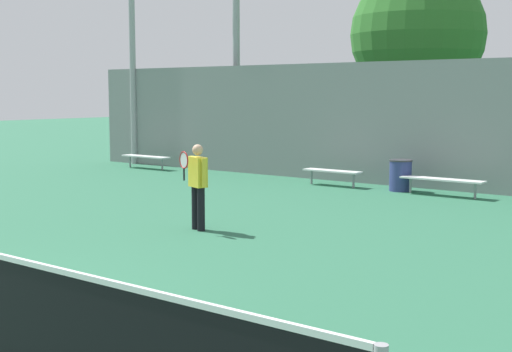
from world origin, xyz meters
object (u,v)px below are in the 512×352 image
(bench_courtside_far, at_px, (146,157))
(trash_bin, at_px, (400,175))
(tennis_player, at_px, (198,182))
(bench_adjacent_court, at_px, (442,180))
(tree_green_broad, at_px, (418,36))
(bench_courtside_near, at_px, (332,172))

(bench_courtside_far, height_order, trash_bin, trash_bin)
(tennis_player, xyz_separation_m, trash_bin, (0.56, 6.99, -0.48))
(tennis_player, relative_size, bench_courtside_far, 0.82)
(tennis_player, distance_m, bench_courtside_far, 10.86)
(bench_adjacent_court, relative_size, tree_green_broad, 0.32)
(bench_courtside_far, bearing_deg, trash_bin, 1.34)
(bench_courtside_near, bearing_deg, bench_adjacent_court, -0.00)
(trash_bin, bearing_deg, bench_adjacent_court, -9.98)
(bench_adjacent_court, bearing_deg, bench_courtside_near, 180.00)
(tennis_player, bearing_deg, bench_courtside_near, 120.14)
(tennis_player, distance_m, trash_bin, 7.03)
(tree_green_broad, bearing_deg, bench_adjacent_court, -58.98)
(bench_courtside_near, bearing_deg, tennis_player, -78.90)
(bench_courtside_far, relative_size, trash_bin, 2.37)
(bench_courtside_far, distance_m, bench_adjacent_court, 10.22)
(bench_courtside_near, height_order, trash_bin, trash_bin)
(bench_courtside_near, relative_size, tree_green_broad, 0.25)
(bench_courtside_far, bearing_deg, bench_adjacent_court, -0.00)
(trash_bin, bearing_deg, tennis_player, -94.56)
(tennis_player, bearing_deg, bench_adjacent_court, 94.51)
(bench_adjacent_court, relative_size, trash_bin, 2.57)
(bench_courtside_near, xyz_separation_m, tree_green_broad, (-0.18, 5.43, 3.93))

